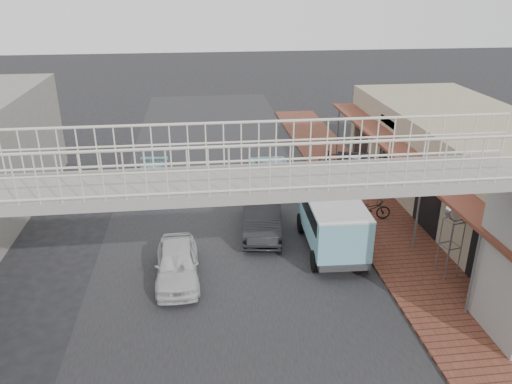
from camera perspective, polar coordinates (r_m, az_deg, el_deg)
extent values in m
plane|color=black|center=(17.69, -2.40, -9.60)|extent=(120.00, 120.00, 0.00)
cube|color=black|center=(17.68, -2.40, -9.59)|extent=(10.00, 60.00, 0.01)
cube|color=brown|center=(21.59, 14.42, -3.82)|extent=(3.00, 40.00, 0.10)
cube|color=gray|center=(23.62, 24.29, 2.32)|extent=(6.00, 18.00, 4.00)
cube|color=brown|center=(21.83, 17.19, 4.28)|extent=(1.80, 18.00, 0.12)
cube|color=silver|center=(24.94, 14.92, 7.77)|extent=(0.08, 2.60, 0.90)
cube|color=#B21914|center=(19.33, 21.71, 2.53)|extent=(0.08, 2.20, 0.80)
cube|color=gray|center=(11.77, -1.22, 1.04)|extent=(14.00, 2.00, 0.24)
cube|color=beige|center=(12.44, -1.69, 5.53)|extent=(14.00, 0.08, 1.10)
cube|color=beige|center=(10.65, -0.74, 2.48)|extent=(14.00, 0.08, 1.10)
imported|color=silver|center=(17.44, -9.01, -8.04)|extent=(1.53, 3.65, 1.23)
imported|color=black|center=(20.35, 0.71, -2.70)|extent=(2.00, 4.40, 1.40)
imported|color=#7CC6D7|center=(25.63, 1.74, 2.63)|extent=(2.09, 4.41, 1.22)
imported|color=#7AC8D4|center=(24.79, -11.98, 1.34)|extent=(1.85, 4.12, 1.17)
cylinder|color=black|center=(20.51, 5.23, -3.54)|extent=(0.30, 0.80, 0.79)
cylinder|color=black|center=(20.87, 9.98, -3.33)|extent=(0.30, 0.80, 0.79)
cylinder|color=black|center=(17.90, 6.85, -7.86)|extent=(0.30, 0.80, 0.79)
cylinder|color=black|center=(18.31, 12.27, -7.50)|extent=(0.30, 0.80, 0.79)
cube|color=#7AC1D4|center=(18.65, 8.93, -3.39)|extent=(2.04, 3.66, 1.51)
cube|color=#7AC1D4|center=(20.58, 7.59, -1.48)|extent=(1.85, 1.08, 1.01)
cube|color=black|center=(18.47, 9.01, -2.24)|extent=(2.06, 2.99, 0.56)
cube|color=silver|center=(18.32, 9.08, -1.19)|extent=(2.06, 3.66, 0.07)
imported|color=black|center=(21.83, 12.86, -1.87)|extent=(1.82, 0.86, 0.92)
imported|color=black|center=(27.40, 8.77, 3.67)|extent=(1.66, 0.65, 0.97)
cylinder|color=#59595B|center=(18.28, 20.15, -5.81)|extent=(0.04, 0.04, 2.10)
cylinder|color=#59595B|center=(18.58, 21.36, -5.51)|extent=(0.04, 0.04, 2.10)
cylinder|color=#59595B|center=(17.95, 21.13, -6.50)|extent=(0.04, 0.04, 2.10)
cylinder|color=#59595B|center=(18.26, 22.35, -6.19)|extent=(0.04, 0.04, 2.10)
cylinder|color=silver|center=(17.67, 21.89, -2.01)|extent=(0.72, 0.38, 0.68)
cylinder|color=beige|center=(17.59, 22.15, -2.17)|extent=(0.59, 0.15, 0.60)
cylinder|color=beige|center=(17.75, 21.63, -1.85)|extent=(0.59, 0.15, 0.60)
cylinder|color=#59595B|center=(21.34, 10.70, 0.65)|extent=(0.10, 0.10, 2.91)
cube|color=black|center=(20.94, 10.90, 3.29)|extent=(1.14, 0.52, 0.90)
cone|color=black|center=(20.90, 13.23, 3.05)|extent=(0.98, 1.25, 1.10)
cube|color=white|center=(20.93, 10.75, 3.15)|extent=(0.75, 0.32, 0.60)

